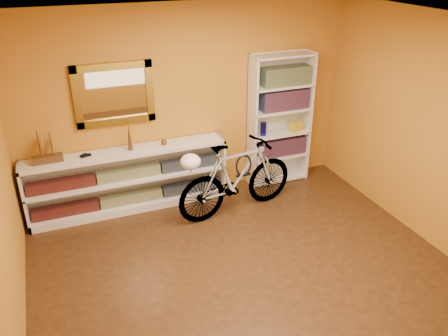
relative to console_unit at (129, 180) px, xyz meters
name	(u,v)px	position (x,y,z in m)	size (l,w,h in m)	color
floor	(248,273)	(0.90, -1.81, -0.43)	(4.50, 4.00, 0.01)	#311C0D
ceiling	(255,25)	(0.90, -1.81, 2.18)	(4.50, 4.00, 0.01)	silver
back_wall	(188,104)	(0.90, 0.19, 0.88)	(4.50, 0.01, 2.60)	#B4711B
right_wall	(433,133)	(3.15, -1.81, 0.88)	(0.01, 4.00, 2.60)	#B4711B
gilt_mirror	(114,94)	(-0.05, 0.15, 1.12)	(0.98, 0.06, 0.78)	#7F6217
wall_socket	(248,165)	(1.80, 0.17, -0.17)	(0.09, 0.01, 0.09)	silver
console_unit	(129,180)	(0.00, 0.00, 0.00)	(2.60, 0.35, 0.85)	silver
cd_row_lower	(131,198)	(0.00, -0.02, -0.26)	(2.50, 0.13, 0.14)	black
cd_row_upper	(129,173)	(0.00, -0.02, 0.11)	(2.50, 0.13, 0.14)	navy
model_ship	(45,146)	(-0.94, 0.00, 0.63)	(0.35, 0.13, 0.42)	#412A12
toy_car	(86,156)	(-0.50, 0.00, 0.43)	(0.00, 0.00, 0.00)	black
bronze_ornament	(129,136)	(0.06, 0.00, 0.62)	(0.07, 0.07, 0.38)	brown
decorative_orb	(164,142)	(0.50, 0.00, 0.46)	(0.08, 0.08, 0.08)	brown
bookcase	(280,120)	(2.20, 0.03, 0.52)	(0.90, 0.30, 1.90)	silver
book_row_a	(281,146)	(2.25, 0.03, 0.12)	(0.70, 0.22, 0.26)	maroon
book_row_b	(284,99)	(2.25, 0.03, 0.83)	(0.70, 0.22, 0.28)	maroon
book_row_c	(285,76)	(2.25, 0.03, 1.16)	(0.70, 0.22, 0.25)	navy
travel_mug	(263,129)	(1.94, 0.01, 0.44)	(0.09, 0.09, 0.19)	navy
red_tin	(268,79)	(2.00, 0.06, 1.13)	(0.15, 0.15, 0.19)	maroon
yellow_bag	(296,126)	(2.45, -0.01, 0.41)	(0.18, 0.12, 0.14)	gold
bicycle	(237,177)	(1.28, -0.59, 0.08)	(1.71, 0.44, 1.00)	silver
helmet	(190,162)	(0.64, -0.69, 0.46)	(0.25, 0.24, 0.19)	white
u_lock	(244,165)	(1.38, -0.58, 0.23)	(0.22, 0.22, 0.02)	black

